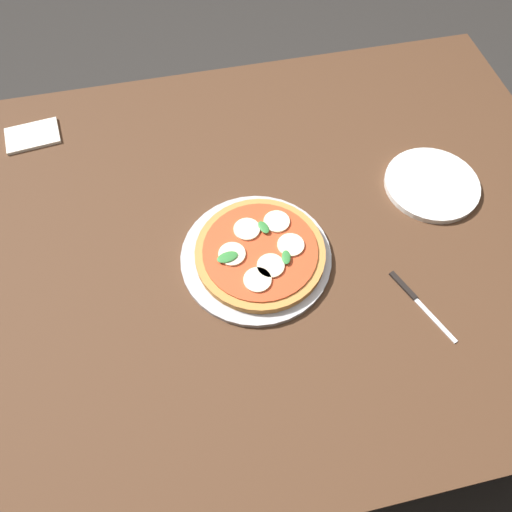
{
  "coord_description": "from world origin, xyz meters",
  "views": [
    {
      "loc": [
        0.16,
        0.58,
        1.66
      ],
      "look_at": [
        0.04,
        0.06,
        0.78
      ],
      "focal_mm": 34.24,
      "sensor_mm": 36.0,
      "label": 1
    }
  ],
  "objects_px": {
    "dining_table": "(268,253)",
    "serving_tray": "(256,257)",
    "knife": "(414,297)",
    "napkin": "(32,136)",
    "pizza": "(260,252)",
    "plate_white": "(432,184)"
  },
  "relations": [
    {
      "from": "dining_table",
      "to": "serving_tray",
      "type": "distance_m",
      "value": 0.12
    },
    {
      "from": "dining_table",
      "to": "knife",
      "type": "bearing_deg",
      "value": 139.01
    },
    {
      "from": "dining_table",
      "to": "napkin",
      "type": "distance_m",
      "value": 0.66
    },
    {
      "from": "serving_tray",
      "to": "napkin",
      "type": "bearing_deg",
      "value": -44.84
    },
    {
      "from": "pizza",
      "to": "serving_tray",
      "type": "bearing_deg",
      "value": -6.97
    },
    {
      "from": "dining_table",
      "to": "plate_white",
      "type": "bearing_deg",
      "value": -173.51
    },
    {
      "from": "pizza",
      "to": "napkin",
      "type": "bearing_deg",
      "value": -44.38
    },
    {
      "from": "serving_tray",
      "to": "plate_white",
      "type": "relative_size",
      "value": 1.46
    },
    {
      "from": "plate_white",
      "to": "napkin",
      "type": "height_order",
      "value": "plate_white"
    },
    {
      "from": "napkin",
      "to": "knife",
      "type": "height_order",
      "value": "napkin"
    },
    {
      "from": "serving_tray",
      "to": "plate_white",
      "type": "distance_m",
      "value": 0.46
    },
    {
      "from": "napkin",
      "to": "knife",
      "type": "relative_size",
      "value": 0.74
    },
    {
      "from": "pizza",
      "to": "plate_white",
      "type": "height_order",
      "value": "pizza"
    },
    {
      "from": "napkin",
      "to": "knife",
      "type": "xyz_separation_m",
      "value": [
        -0.77,
        0.63,
        -0.0
      ]
    },
    {
      "from": "serving_tray",
      "to": "knife",
      "type": "bearing_deg",
      "value": 151.46
    },
    {
      "from": "plate_white",
      "to": "knife",
      "type": "xyz_separation_m",
      "value": [
        0.15,
        0.27,
        -0.0
      ]
    },
    {
      "from": "pizza",
      "to": "knife",
      "type": "xyz_separation_m",
      "value": [
        -0.29,
        0.16,
        -0.02
      ]
    },
    {
      "from": "dining_table",
      "to": "pizza",
      "type": "height_order",
      "value": "pizza"
    },
    {
      "from": "dining_table",
      "to": "knife",
      "type": "relative_size",
      "value": 8.38
    },
    {
      "from": "pizza",
      "to": "plate_white",
      "type": "xyz_separation_m",
      "value": [
        -0.44,
        -0.11,
        -0.02
      ]
    },
    {
      "from": "pizza",
      "to": "knife",
      "type": "relative_size",
      "value": 1.55
    },
    {
      "from": "napkin",
      "to": "dining_table",
      "type": "bearing_deg",
      "value": 141.4
    }
  ]
}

